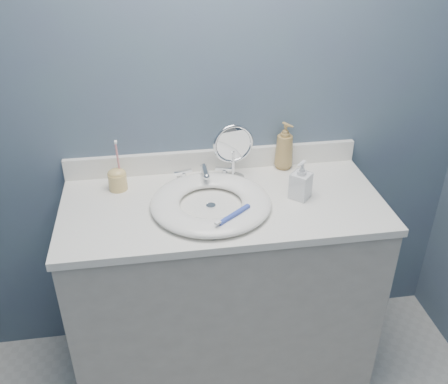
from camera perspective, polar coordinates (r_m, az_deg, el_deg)
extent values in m
cube|color=#4C5872|center=(2.00, -1.36, 10.91)|extent=(2.20, 0.02, 2.40)
cube|color=#B7B1A8|center=(2.17, -0.11, -11.36)|extent=(1.20, 0.55, 0.85)
cube|color=white|center=(1.90, -0.13, -1.48)|extent=(1.22, 0.57, 0.03)
cube|color=white|center=(2.10, -1.23, 3.71)|extent=(1.22, 0.02, 0.09)
cylinder|color=silver|center=(1.86, -1.51, -1.60)|extent=(0.04, 0.04, 0.01)
cube|color=silver|center=(2.04, -2.29, 1.58)|extent=(0.22, 0.05, 0.01)
cylinder|color=silver|center=(2.02, -2.31, 2.30)|extent=(0.03, 0.03, 0.06)
cylinder|color=silver|center=(1.97, -2.17, 2.37)|extent=(0.02, 0.09, 0.02)
sphere|color=silver|center=(1.93, -2.00, 1.74)|extent=(0.03, 0.03, 0.03)
cylinder|color=silver|center=(2.02, -4.69, 1.79)|extent=(0.02, 0.02, 0.03)
cube|color=silver|center=(2.01, -4.72, 2.31)|extent=(0.08, 0.03, 0.01)
cylinder|color=silver|center=(2.04, 0.07, 2.15)|extent=(0.02, 0.02, 0.03)
cube|color=silver|center=(2.03, 0.07, 2.67)|extent=(0.08, 0.03, 0.01)
cylinder|color=silver|center=(2.04, 1.03, 1.58)|extent=(0.09, 0.09, 0.01)
cylinder|color=silver|center=(2.01, 1.04, 3.10)|extent=(0.01, 0.01, 0.12)
torus|color=silver|center=(1.96, 1.07, 5.53)|extent=(0.16, 0.03, 0.16)
cylinder|color=white|center=(1.96, 1.07, 5.53)|extent=(0.14, 0.02, 0.14)
imported|color=#A38349|center=(2.10, 6.93, 5.27)|extent=(0.11, 0.11, 0.20)
imported|color=silver|center=(1.90, 8.80, 1.39)|extent=(0.10, 0.10, 0.15)
cylinder|color=#DCBB6E|center=(2.00, -12.05, 1.19)|extent=(0.07, 0.07, 0.07)
ellipsoid|color=#DCBB6E|center=(1.98, -12.16, 2.05)|extent=(0.07, 0.06, 0.04)
cylinder|color=#DD7D84|center=(1.95, -12.04, 3.72)|extent=(0.01, 0.02, 0.14)
cube|color=white|center=(1.92, -12.28, 5.58)|extent=(0.01, 0.02, 0.01)
cube|color=#3249B3|center=(1.74, 1.20, -2.60)|extent=(0.13, 0.11, 0.01)
cube|color=white|center=(1.68, -0.71, -3.55)|extent=(0.03, 0.02, 0.01)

